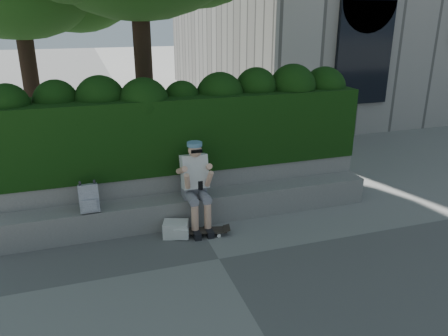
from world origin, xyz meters
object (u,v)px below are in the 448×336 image
object	(u,v)px
person	(196,182)
backpack_plaid	(89,198)
backpack_ground	(176,229)
skateboard	(199,231)

from	to	relation	value
person	backpack_plaid	distance (m)	1.59
person	backpack_ground	distance (m)	0.78
person	backpack_plaid	world-z (taller)	person
backpack_ground	person	bearing A→B (deg)	50.99
person	backpack_ground	bearing A→B (deg)	-147.45
skateboard	person	bearing A→B (deg)	96.17
person	skateboard	distance (m)	0.76
backpack_ground	backpack_plaid	bearing A→B (deg)	-176.84
backpack_plaid	backpack_ground	bearing A→B (deg)	-16.93
backpack_plaid	backpack_ground	world-z (taller)	backpack_plaid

